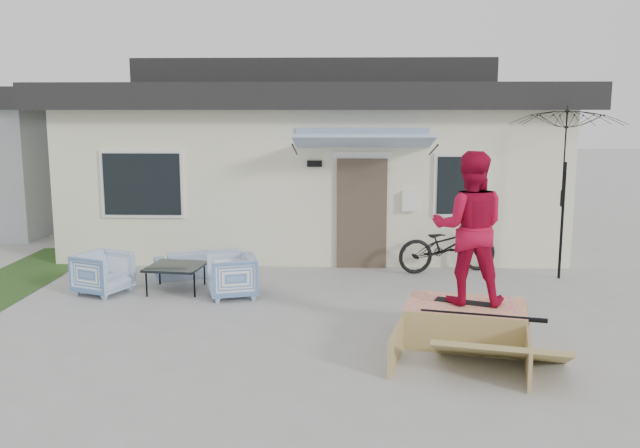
{
  "coord_description": "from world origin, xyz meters",
  "views": [
    {
      "loc": [
        0.66,
        -8.19,
        3.01
      ],
      "look_at": [
        0.3,
        1.8,
        1.3
      ],
      "focal_mm": 37.69,
      "sensor_mm": 36.0,
      "label": 1
    }
  ],
  "objects_px": {
    "loveseat": "(201,257)",
    "armchair_left": "(103,271)",
    "patio_umbrella": "(565,182)",
    "bicycle": "(448,240)",
    "coffee_table": "(176,278)",
    "skater": "(469,225)",
    "armchair_right": "(232,274)",
    "skateboard": "(466,301)",
    "skate_ramp": "(465,323)"
  },
  "relations": [
    {
      "from": "loveseat",
      "to": "armchair_left",
      "type": "relative_size",
      "value": 2.18
    },
    {
      "from": "armchair_left",
      "to": "patio_umbrella",
      "type": "distance_m",
      "value": 8.08
    },
    {
      "from": "bicycle",
      "to": "coffee_table",
      "type": "bearing_deg",
      "value": 93.28
    },
    {
      "from": "skater",
      "to": "bicycle",
      "type": "bearing_deg",
      "value": -87.64
    },
    {
      "from": "coffee_table",
      "to": "armchair_right",
      "type": "bearing_deg",
      "value": -19.89
    },
    {
      "from": "loveseat",
      "to": "patio_umbrella",
      "type": "distance_m",
      "value": 6.65
    },
    {
      "from": "patio_umbrella",
      "to": "skateboard",
      "type": "xyz_separation_m",
      "value": [
        -2.28,
        -3.39,
        -1.22
      ]
    },
    {
      "from": "armchair_right",
      "to": "patio_umbrella",
      "type": "xyz_separation_m",
      "value": [
        5.7,
        1.43,
        1.37
      ]
    },
    {
      "from": "loveseat",
      "to": "coffee_table",
      "type": "relative_size",
      "value": 1.9
    },
    {
      "from": "bicycle",
      "to": "skater",
      "type": "xyz_separation_m",
      "value": [
        -0.33,
        -3.81,
        0.93
      ]
    },
    {
      "from": "armchair_right",
      "to": "bicycle",
      "type": "height_order",
      "value": "bicycle"
    },
    {
      "from": "armchair_left",
      "to": "skater",
      "type": "relative_size",
      "value": 0.39
    },
    {
      "from": "bicycle",
      "to": "armchair_right",
      "type": "bearing_deg",
      "value": 102.16
    },
    {
      "from": "bicycle",
      "to": "patio_umbrella",
      "type": "bearing_deg",
      "value": -116.25
    },
    {
      "from": "armchair_left",
      "to": "armchair_right",
      "type": "xyz_separation_m",
      "value": [
        2.15,
        -0.12,
        -0.0
      ]
    },
    {
      "from": "loveseat",
      "to": "skate_ramp",
      "type": "height_order",
      "value": "loveseat"
    },
    {
      "from": "bicycle",
      "to": "skateboard",
      "type": "height_order",
      "value": "bicycle"
    },
    {
      "from": "loveseat",
      "to": "skateboard",
      "type": "relative_size",
      "value": 2.05
    },
    {
      "from": "loveseat",
      "to": "patio_umbrella",
      "type": "relative_size",
      "value": 0.73
    },
    {
      "from": "coffee_table",
      "to": "bicycle",
      "type": "distance_m",
      "value": 4.99
    },
    {
      "from": "skateboard",
      "to": "armchair_right",
      "type": "bearing_deg",
      "value": 172.84
    },
    {
      "from": "loveseat",
      "to": "armchair_right",
      "type": "xyz_separation_m",
      "value": [
        0.8,
        -1.46,
        0.05
      ]
    },
    {
      "from": "armchair_right",
      "to": "loveseat",
      "type": "bearing_deg",
      "value": -168.07
    },
    {
      "from": "armchair_right",
      "to": "bicycle",
      "type": "bearing_deg",
      "value": 99.37
    },
    {
      "from": "coffee_table",
      "to": "skateboard",
      "type": "height_order",
      "value": "skateboard"
    },
    {
      "from": "loveseat",
      "to": "skateboard",
      "type": "xyz_separation_m",
      "value": [
        4.22,
        -3.42,
        0.2
      ]
    },
    {
      "from": "coffee_table",
      "to": "skater",
      "type": "distance_m",
      "value": 5.16
    },
    {
      "from": "skate_ramp",
      "to": "skateboard",
      "type": "distance_m",
      "value": 0.28
    },
    {
      "from": "coffee_table",
      "to": "armchair_left",
      "type": "bearing_deg",
      "value": -168.29
    },
    {
      "from": "armchair_left",
      "to": "skateboard",
      "type": "distance_m",
      "value": 5.95
    },
    {
      "from": "skate_ramp",
      "to": "skater",
      "type": "bearing_deg",
      "value": 90.0
    },
    {
      "from": "loveseat",
      "to": "skater",
      "type": "distance_m",
      "value": 5.57
    },
    {
      "from": "patio_umbrella",
      "to": "skater",
      "type": "height_order",
      "value": "skater"
    },
    {
      "from": "skateboard",
      "to": "skater",
      "type": "distance_m",
      "value": 1.01
    },
    {
      "from": "armchair_left",
      "to": "patio_umbrella",
      "type": "height_order",
      "value": "patio_umbrella"
    },
    {
      "from": "armchair_right",
      "to": "coffee_table",
      "type": "xyz_separation_m",
      "value": [
        -1.0,
        0.36,
        -0.16
      ]
    },
    {
      "from": "coffee_table",
      "to": "skateboard",
      "type": "xyz_separation_m",
      "value": [
        4.42,
        -2.32,
        0.31
      ]
    },
    {
      "from": "loveseat",
      "to": "skate_ramp",
      "type": "distance_m",
      "value": 5.45
    },
    {
      "from": "patio_umbrella",
      "to": "skater",
      "type": "bearing_deg",
      "value": -123.88
    },
    {
      "from": "armchair_right",
      "to": "skater",
      "type": "bearing_deg",
      "value": 43.21
    },
    {
      "from": "bicycle",
      "to": "skater",
      "type": "distance_m",
      "value": 3.94
    },
    {
      "from": "armchair_left",
      "to": "skater",
      "type": "distance_m",
      "value": 6.06
    },
    {
      "from": "patio_umbrella",
      "to": "skate_ramp",
      "type": "height_order",
      "value": "patio_umbrella"
    },
    {
      "from": "patio_umbrella",
      "to": "armchair_right",
      "type": "bearing_deg",
      "value": -165.87
    },
    {
      "from": "coffee_table",
      "to": "skater",
      "type": "height_order",
      "value": "skater"
    },
    {
      "from": "skater",
      "to": "loveseat",
      "type": "bearing_deg",
      "value": -31.73
    },
    {
      "from": "armchair_right",
      "to": "skate_ramp",
      "type": "bearing_deg",
      "value": 42.51
    },
    {
      "from": "armchair_left",
      "to": "coffee_table",
      "type": "relative_size",
      "value": 0.87
    },
    {
      "from": "patio_umbrella",
      "to": "skate_ramp",
      "type": "relative_size",
      "value": 1.12
    },
    {
      "from": "armchair_right",
      "to": "skater",
      "type": "distance_m",
      "value": 4.11
    }
  ]
}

